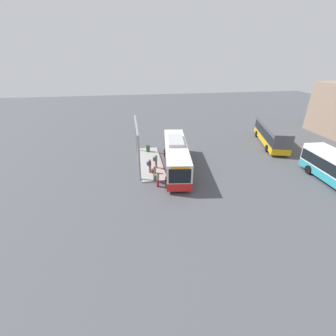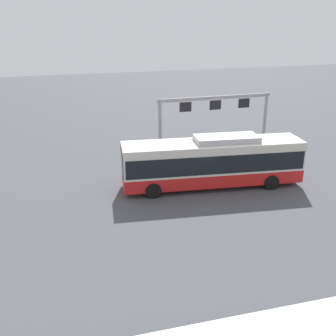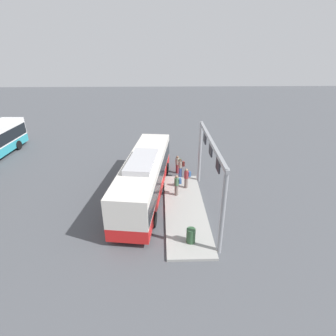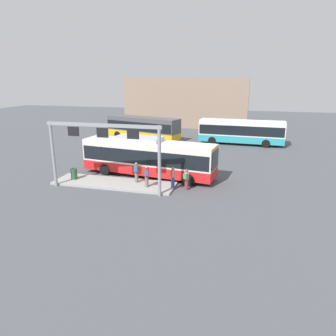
{
  "view_description": "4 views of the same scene",
  "coord_description": "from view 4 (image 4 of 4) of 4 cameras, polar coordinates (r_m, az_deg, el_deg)",
  "views": [
    {
      "loc": [
        24.63,
        -4.97,
        12.31
      ],
      "look_at": [
        3.32,
        -1.49,
        1.76
      ],
      "focal_mm": 24.59,
      "sensor_mm": 36.0,
      "label": 1
    },
    {
      "loc": [
        9.96,
        22.22,
        10.57
      ],
      "look_at": [
        2.73,
        -1.08,
        1.2
      ],
      "focal_mm": 41.82,
      "sensor_mm": 36.0,
      "label": 2
    },
    {
      "loc": [
        -17.87,
        -1.23,
        10.57
      ],
      "look_at": [
        1.79,
        -1.78,
        1.5
      ],
      "focal_mm": 28.51,
      "sensor_mm": 36.0,
      "label": 3
    },
    {
      "loc": [
        8.28,
        -24.95,
        8.38
      ],
      "look_at": [
        2.22,
        -1.65,
        1.35
      ],
      "focal_mm": 33.21,
      "sensor_mm": 36.0,
      "label": 4
    }
  ],
  "objects": [
    {
      "name": "trash_bin",
      "position": [
        27.2,
        -16.86,
        -1.03
      ],
      "size": [
        0.52,
        0.52,
        0.9
      ],
      "primitive_type": "cylinder",
      "color": "#2D5133",
      "rests_on": "platform_curb"
    },
    {
      "name": "person_waiting_near",
      "position": [
        23.84,
        0.88,
        -1.62
      ],
      "size": [
        0.4,
        0.57,
        1.67
      ],
      "rotation": [
        0.0,
        0.0,
        1.74
      ],
      "color": "#334C8C",
      "rests_on": "platform_curb"
    },
    {
      "name": "bus_background_left",
      "position": [
        41.43,
        13.3,
        6.69
      ],
      "size": [
        10.8,
        3.03,
        3.1
      ],
      "rotation": [
        0.0,
        0.0,
        3.1
      ],
      "color": "teal",
      "rests_on": "ground"
    },
    {
      "name": "person_boarding",
      "position": [
        23.86,
        3.4,
        -2.04
      ],
      "size": [
        0.43,
        0.58,
        1.67
      ],
      "rotation": [
        0.0,
        0.0,
        1.32
      ],
      "color": "maroon",
      "rests_on": "ground"
    },
    {
      "name": "person_waiting_far",
      "position": [
        25.19,
        -5.83,
        -0.72
      ],
      "size": [
        0.39,
        0.56,
        1.67
      ],
      "rotation": [
        0.0,
        0.0,
        1.72
      ],
      "color": "slate",
      "rests_on": "platform_curb"
    },
    {
      "name": "person_waiting_mid",
      "position": [
        24.07,
        -3.95,
        -1.48
      ],
      "size": [
        0.44,
        0.59,
        1.67
      ],
      "rotation": [
        0.0,
        0.0,
        1.86
      ],
      "color": "slate",
      "rests_on": "platform_curb"
    },
    {
      "name": "bus_background_right",
      "position": [
        43.8,
        -4.64,
        7.57
      ],
      "size": [
        11.09,
        5.48,
        3.1
      ],
      "rotation": [
        0.0,
        0.0,
        2.85
      ],
      "color": "#EAAD14",
      "rests_on": "ground"
    },
    {
      "name": "station_building",
      "position": [
        57.19,
        3.64,
        12.05
      ],
      "size": [
        21.23,
        8.0,
        8.38
      ],
      "primitive_type": "cube",
      "color": "gray",
      "rests_on": "ground"
    },
    {
      "name": "ground_plane",
      "position": [
        27.59,
        -3.6,
        -1.43
      ],
      "size": [
        120.0,
        120.0,
        0.0
      ],
      "primitive_type": "plane",
      "color": "#4C4F54"
    },
    {
      "name": "bus_main",
      "position": [
        27.1,
        -3.68,
        2.23
      ],
      "size": [
        12.06,
        4.01,
        3.46
      ],
      "rotation": [
        0.0,
        0.0,
        -0.13
      ],
      "color": "red",
      "rests_on": "ground"
    },
    {
      "name": "platform_sign_gantry",
      "position": [
        23.44,
        -11.83,
        4.52
      ],
      "size": [
        9.03,
        0.24,
        5.2
      ],
      "color": "gray",
      "rests_on": "ground"
    },
    {
      "name": "platform_curb",
      "position": [
        25.73,
        -9.86,
        -2.78
      ],
      "size": [
        10.0,
        2.8,
        0.16
      ],
      "primitive_type": "cube",
      "color": "#9E9E99",
      "rests_on": "ground"
    }
  ]
}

